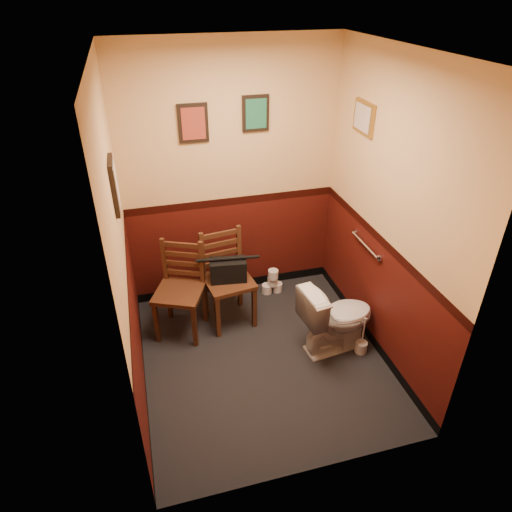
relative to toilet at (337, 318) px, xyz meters
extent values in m
cube|color=black|center=(-0.72, 0.02, -0.35)|extent=(2.20, 2.40, 0.00)
cube|color=silver|center=(-0.72, 0.02, 2.35)|extent=(2.20, 2.40, 0.00)
cube|color=#41100B|center=(-0.72, 1.22, 1.00)|extent=(2.20, 0.00, 2.70)
cube|color=#41100B|center=(-0.72, -1.18, 1.00)|extent=(2.20, 0.00, 2.70)
cube|color=#41100B|center=(-1.82, 0.02, 1.00)|extent=(0.00, 2.40, 2.70)
cube|color=#41100B|center=(0.38, 0.02, 1.00)|extent=(0.00, 2.40, 2.70)
cylinder|color=silver|center=(0.35, 0.27, 0.60)|extent=(0.03, 0.50, 0.03)
cylinder|color=silver|center=(0.37, 0.02, 0.60)|extent=(0.02, 0.06, 0.06)
cylinder|color=silver|center=(0.37, 0.52, 0.60)|extent=(0.02, 0.06, 0.06)
cube|color=black|center=(-1.07, 1.20, 1.60)|extent=(0.28, 0.03, 0.36)
cube|color=maroon|center=(-1.07, 1.18, 1.60)|extent=(0.22, 0.01, 0.30)
cube|color=black|center=(-0.47, 1.20, 1.65)|extent=(0.26, 0.03, 0.34)
cube|color=#206849|center=(-0.47, 1.18, 1.65)|extent=(0.20, 0.01, 0.28)
cube|color=black|center=(-1.80, 0.12, 1.50)|extent=(0.03, 0.30, 0.38)
cube|color=#BEAA96|center=(-1.79, 0.12, 1.50)|extent=(0.01, 0.24, 0.31)
cube|color=olive|center=(0.36, 0.62, 1.70)|extent=(0.03, 0.34, 0.28)
cube|color=#BEAA96|center=(0.35, 0.62, 1.70)|extent=(0.01, 0.28, 0.22)
imported|color=white|center=(0.00, 0.00, 0.00)|extent=(0.77, 0.49, 0.71)
cylinder|color=silver|center=(0.22, -0.14, -0.30)|extent=(0.12, 0.12, 0.12)
cylinder|color=silver|center=(0.22, -0.14, -0.10)|extent=(0.02, 0.02, 0.33)
cube|color=#59301A|center=(-1.40, 0.62, 0.12)|extent=(0.59, 0.59, 0.04)
cube|color=#59301A|center=(-1.65, 0.53, -0.12)|extent=(0.06, 0.06, 0.48)
cube|color=#59301A|center=(-1.50, 0.88, -0.12)|extent=(0.06, 0.06, 0.48)
cube|color=#59301A|center=(-1.30, 0.37, -0.12)|extent=(0.06, 0.06, 0.48)
cube|color=#59301A|center=(-1.15, 0.72, -0.12)|extent=(0.06, 0.06, 0.48)
cube|color=#59301A|center=(-1.49, 0.88, 0.36)|extent=(0.05, 0.05, 0.48)
cube|color=#59301A|center=(-1.15, 0.73, 0.36)|extent=(0.05, 0.05, 0.48)
cube|color=#59301A|center=(-1.32, 0.80, 0.23)|extent=(0.34, 0.17, 0.05)
cube|color=#59301A|center=(-1.32, 0.80, 0.34)|extent=(0.34, 0.17, 0.05)
cube|color=#59301A|center=(-1.32, 0.80, 0.44)|extent=(0.34, 0.17, 0.05)
cube|color=#59301A|center=(-1.32, 0.80, 0.55)|extent=(0.34, 0.17, 0.05)
cube|color=#59301A|center=(-0.90, 0.67, 0.14)|extent=(0.52, 0.52, 0.04)
cube|color=#59301A|center=(-1.06, 0.45, -0.11)|extent=(0.05, 0.05, 0.49)
cube|color=#59301A|center=(-1.12, 0.84, -0.11)|extent=(0.05, 0.05, 0.49)
cube|color=#59301A|center=(-0.67, 0.50, -0.11)|extent=(0.05, 0.05, 0.49)
cube|color=#59301A|center=(-0.73, 0.89, -0.11)|extent=(0.05, 0.05, 0.49)
cube|color=#59301A|center=(-1.12, 0.84, 0.38)|extent=(0.05, 0.04, 0.49)
cube|color=#59301A|center=(-0.73, 0.90, 0.38)|extent=(0.05, 0.04, 0.49)
cube|color=#59301A|center=(-0.93, 0.87, 0.25)|extent=(0.37, 0.08, 0.05)
cube|color=#59301A|center=(-0.93, 0.87, 0.36)|extent=(0.37, 0.08, 0.05)
cube|color=#59301A|center=(-0.93, 0.87, 0.47)|extent=(0.37, 0.08, 0.05)
cube|color=#59301A|center=(-0.93, 0.87, 0.57)|extent=(0.37, 0.08, 0.05)
cube|color=black|center=(-0.90, 0.67, 0.27)|extent=(0.38, 0.22, 0.22)
cylinder|color=black|center=(-0.90, 0.67, 0.40)|extent=(0.31, 0.07, 0.03)
cylinder|color=silver|center=(-0.38, 1.03, -0.30)|extent=(0.11, 0.11, 0.10)
cylinder|color=silver|center=(-0.26, 1.03, -0.30)|extent=(0.11, 0.11, 0.10)
cylinder|color=silver|center=(-0.32, 1.02, -0.20)|extent=(0.11, 0.11, 0.10)
cylinder|color=silver|center=(-0.32, 1.00, -0.09)|extent=(0.11, 0.11, 0.10)
camera|label=1|loc=(-1.62, -3.05, 2.75)|focal=32.00mm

